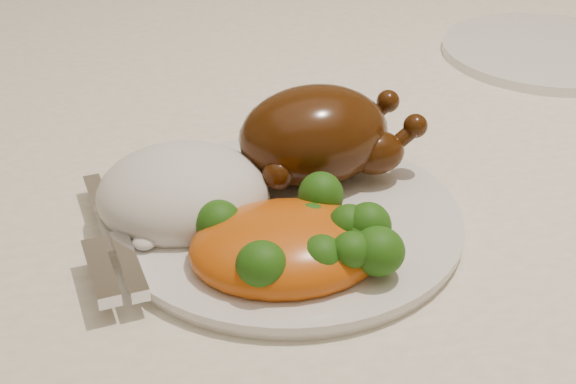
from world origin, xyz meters
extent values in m
cube|color=brown|center=(0.00, 0.00, 0.74)|extent=(1.60, 0.90, 0.04)
cube|color=white|center=(0.00, 0.00, 0.76)|extent=(1.72, 1.02, 0.01)
cube|color=white|center=(0.00, 0.51, 0.68)|extent=(1.72, 0.01, 0.18)
cylinder|color=silver|center=(-0.05, -0.21, 0.77)|extent=(0.28, 0.28, 0.01)
cylinder|color=silver|center=(0.30, 0.09, 0.77)|extent=(0.30, 0.30, 0.01)
ellipsoid|color=#422007|center=(-0.02, -0.15, 0.82)|extent=(0.14, 0.11, 0.08)
ellipsoid|color=#422007|center=(-0.03, -0.16, 0.83)|extent=(0.06, 0.05, 0.03)
ellipsoid|color=#422007|center=(0.02, -0.17, 0.81)|extent=(0.05, 0.04, 0.04)
sphere|color=#422007|center=(0.06, -0.16, 0.82)|extent=(0.02, 0.02, 0.02)
ellipsoid|color=#422007|center=(0.02, -0.12, 0.81)|extent=(0.05, 0.04, 0.04)
sphere|color=#422007|center=(0.05, -0.11, 0.82)|extent=(0.02, 0.02, 0.02)
sphere|color=#422007|center=(-0.06, -0.19, 0.80)|extent=(0.02, 0.02, 0.02)
sphere|color=#422007|center=(-0.07, -0.13, 0.80)|extent=(0.02, 0.02, 0.02)
ellipsoid|color=silver|center=(-0.13, -0.18, 0.79)|extent=(0.13, 0.12, 0.07)
ellipsoid|color=#D9580D|center=(-0.06, -0.26, 0.79)|extent=(0.14, 0.11, 0.05)
ellipsoid|color=#D9580D|center=(-0.03, -0.25, 0.79)|extent=(0.06, 0.06, 0.03)
ellipsoid|color=#19430B|center=(-0.08, -0.26, 0.79)|extent=(0.04, 0.04, 0.03)
ellipsoid|color=#19430B|center=(-0.01, -0.29, 0.80)|extent=(0.04, 0.04, 0.03)
ellipsoid|color=#19430B|center=(-0.03, -0.22, 0.80)|extent=(0.03, 0.03, 0.04)
ellipsoid|color=#19430B|center=(-0.11, -0.24, 0.80)|extent=(0.03, 0.03, 0.03)
ellipsoid|color=#19430B|center=(-0.09, -0.29, 0.80)|extent=(0.03, 0.03, 0.03)
ellipsoid|color=#19430B|center=(-0.04, -0.25, 0.80)|extent=(0.03, 0.03, 0.03)
ellipsoid|color=#19430B|center=(-0.02, -0.26, 0.80)|extent=(0.03, 0.03, 0.03)
ellipsoid|color=#19430B|center=(-0.01, -0.27, 0.80)|extent=(0.03, 0.03, 0.03)
ellipsoid|color=#19430B|center=(-0.04, -0.29, 0.80)|extent=(0.03, 0.03, 0.03)
ellipsoid|color=#19430B|center=(-0.02, -0.29, 0.80)|extent=(0.03, 0.03, 0.02)
ellipsoid|color=#19430B|center=(-0.02, -0.27, 0.79)|extent=(0.03, 0.03, 0.03)
ellipsoid|color=#19430B|center=(-0.01, -0.27, 0.80)|extent=(0.03, 0.03, 0.02)
cube|color=silver|center=(-0.19, -0.18, 0.78)|extent=(0.03, 0.11, 0.00)
cube|color=silver|center=(-0.19, -0.26, 0.79)|extent=(0.03, 0.07, 0.01)
cube|color=silver|center=(-0.17, -0.26, 0.79)|extent=(0.03, 0.08, 0.01)
cube|color=silver|center=(-0.17, -0.18, 0.78)|extent=(0.03, 0.08, 0.00)
camera|label=1|loc=(-0.14, -0.71, 1.10)|focal=50.00mm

